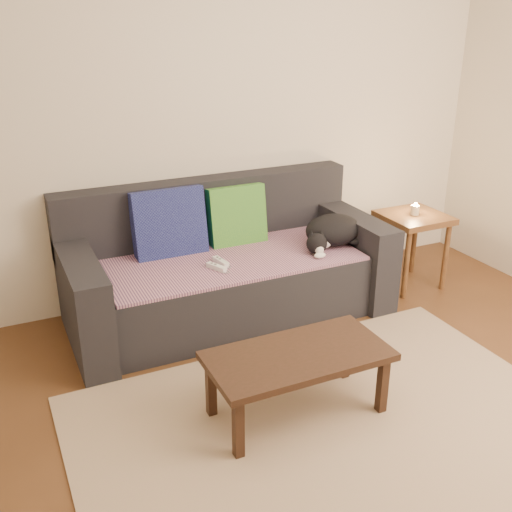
# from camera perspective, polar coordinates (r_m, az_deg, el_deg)

# --- Properties ---
(ground) EXTENTS (4.50, 4.50, 0.00)m
(ground) POSITION_cam_1_polar(r_m,az_deg,el_deg) (3.00, 9.34, -18.08)
(ground) COLOR brown
(ground) RESTS_ON ground
(back_wall) EXTENTS (4.50, 0.04, 2.60)m
(back_wall) POSITION_cam_1_polar(r_m,az_deg,el_deg) (4.13, -5.50, 13.48)
(back_wall) COLOR beige
(back_wall) RESTS_ON ground
(sofa) EXTENTS (2.10, 0.94, 0.87)m
(sofa) POSITION_cam_1_polar(r_m,az_deg,el_deg) (4.02, -2.89, -1.45)
(sofa) COLOR #232328
(sofa) RESTS_ON ground
(throw_blanket) EXTENTS (1.66, 0.74, 0.02)m
(throw_blanket) POSITION_cam_1_polar(r_m,az_deg,el_deg) (3.90, -2.41, -0.32)
(throw_blanket) COLOR #492B51
(throw_blanket) RESTS_ON sofa
(cushion_navy) EXTENTS (0.48, 0.20, 0.49)m
(cushion_navy) POSITION_cam_1_polar(r_m,az_deg,el_deg) (3.95, -8.27, 2.90)
(cushion_navy) COLOR #11124A
(cushion_navy) RESTS_ON throw_blanket
(cushion_green) EXTENTS (0.40, 0.16, 0.41)m
(cushion_green) POSITION_cam_1_polar(r_m,az_deg,el_deg) (4.11, -1.85, 3.89)
(cushion_green) COLOR #0C5131
(cushion_green) RESTS_ON throw_blanket
(cat) EXTENTS (0.49, 0.36, 0.21)m
(cat) POSITION_cam_1_polar(r_m,az_deg,el_deg) (4.10, 7.25, 2.35)
(cat) COLOR black
(cat) RESTS_ON throw_blanket
(wii_remote_a) EXTENTS (0.09, 0.15, 0.03)m
(wii_remote_a) POSITION_cam_1_polar(r_m,az_deg,el_deg) (3.72, -3.78, -1.08)
(wii_remote_a) COLOR white
(wii_remote_a) RESTS_ON throw_blanket
(wii_remote_b) EXTENTS (0.06, 0.15, 0.03)m
(wii_remote_b) POSITION_cam_1_polar(r_m,az_deg,el_deg) (3.80, -3.38, -0.54)
(wii_remote_b) COLOR white
(wii_remote_b) RESTS_ON throw_blanket
(side_table) EXTENTS (0.44, 0.44, 0.56)m
(side_table) POSITION_cam_1_polar(r_m,az_deg,el_deg) (4.54, 14.74, 2.67)
(side_table) COLOR brown
(side_table) RESTS_ON ground
(candle) EXTENTS (0.06, 0.06, 0.09)m
(candle) POSITION_cam_1_polar(r_m,az_deg,el_deg) (4.49, 14.90, 4.29)
(candle) COLOR beige
(candle) RESTS_ON side_table
(rug) EXTENTS (2.50, 1.80, 0.01)m
(rug) POSITION_cam_1_polar(r_m,az_deg,el_deg) (3.09, 7.74, -16.42)
(rug) COLOR #A0826E
(rug) RESTS_ON ground
(coffee_table) EXTENTS (0.91, 0.46, 0.36)m
(coffee_table) POSITION_cam_1_polar(r_m,az_deg,el_deg) (3.03, 4.01, -9.93)
(coffee_table) COLOR #311B13
(coffee_table) RESTS_ON rug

